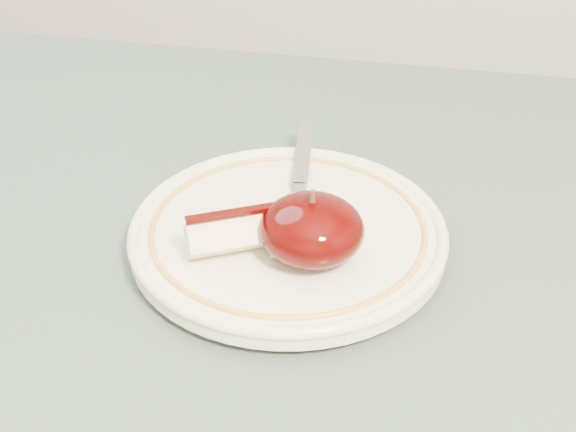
# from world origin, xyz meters

# --- Properties ---
(plate) EXTENTS (0.22, 0.22, 0.02)m
(plate) POSITION_xyz_m (-0.00, 0.11, 0.76)
(plate) COLOR #EEE4C8
(plate) RESTS_ON table
(apple_half) EXTENTS (0.07, 0.07, 0.05)m
(apple_half) POSITION_xyz_m (0.02, 0.08, 0.79)
(apple_half) COLOR black
(apple_half) RESTS_ON plate
(apple_wedge) EXTENTS (0.08, 0.06, 0.03)m
(apple_wedge) POSITION_xyz_m (-0.03, 0.08, 0.78)
(apple_wedge) COLOR beige
(apple_wedge) RESTS_ON plate
(fork) EXTENTS (0.04, 0.19, 0.00)m
(fork) POSITION_xyz_m (-0.00, 0.16, 0.77)
(fork) COLOR #93969B
(fork) RESTS_ON plate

